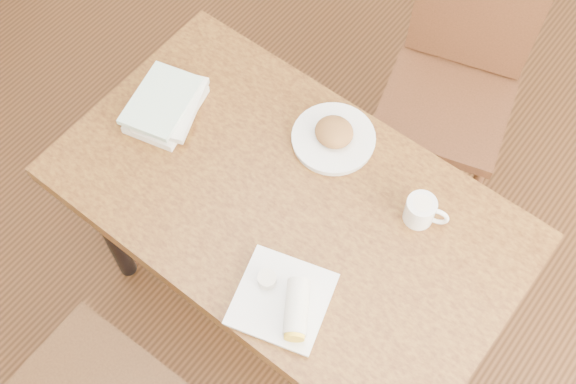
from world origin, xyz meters
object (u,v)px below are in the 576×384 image
Objects in this scene: book_stack at (166,105)px; plate_burrito at (286,302)px; plate_scone at (334,136)px; coffee_mug at (421,210)px; chair_far at (456,74)px; table at (288,215)px.

plate_burrito is at bearing -21.72° from book_stack.
coffee_mug reaches higher than plate_scone.
chair_far reaches higher than plate_burrito.
plate_burrito is at bearing -84.59° from chair_far.
chair_far is 3.42× the size of book_stack.
table is 0.47m from book_stack.
chair_far is 0.63m from plate_scone.
book_stack is at bearing -168.21° from coffee_mug.
chair_far is at bearing 80.37° from plate_scone.
coffee_mug is 0.43m from plate_burrito.
chair_far reaches higher than plate_scone.
coffee_mug is (0.31, 0.18, 0.13)m from table.
coffee_mug is (0.23, -0.63, 0.24)m from chair_far.
plate_scone is at bearing 170.28° from coffee_mug.
plate_scone is (-0.10, -0.58, 0.23)m from chair_far.
plate_scone and plate_burrito have the same top height.
plate_burrito is (0.20, -0.47, -0.00)m from plate_scone.
book_stack is (-0.45, 0.02, 0.12)m from table.
plate_burrito is (0.18, -0.24, 0.11)m from table.
chair_far is (0.08, 0.81, -0.12)m from table.
book_stack is at bearing 177.95° from table.
plate_scone is at bearing -99.63° from chair_far.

